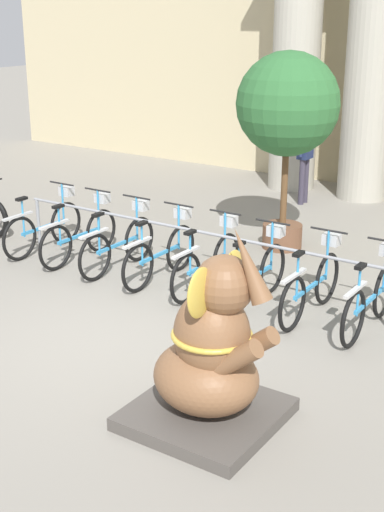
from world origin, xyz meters
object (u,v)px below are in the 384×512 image
Objects in this scene: bicycle_0 at (45,226)px; bicycle_3 at (162,252)px; elephant_statue at (211,358)px; bicycle_6 at (312,285)px; bicycle_4 at (208,262)px; potted_tree at (288,109)px; bicycle_1 at (81,234)px; bicycle_2 at (119,243)px; bicycle_7 at (371,298)px; person_pedestrian at (305,148)px; bicycle_5 at (256,274)px.

bicycle_0 and bicycle_3 have the same top height.
bicycle_6 is at bearing 95.44° from elephant_statue.
bicycle_6 is (1.47, 0.01, 0.00)m from bicycle_4.
bicycle_6 is at bearing -55.25° from potted_tree.
bicycle_1 is 0.73m from bicycle_2.
bicycle_4 is 2.20m from bicycle_7.
bicycle_4 and bicycle_6 have the same top height.
person_pedestrian reaches higher than bicycle_0.
person_pedestrian is at bearing 123.18° from bicycle_7.
person_pedestrian is (-0.14, 4.74, 0.67)m from bicycle_3.
elephant_statue is 5.29m from potted_tree.
bicycle_3 is 0.93× the size of person_pedestrian.
bicycle_1 and bicycle_6 have the same top height.
bicycle_7 is at bearing 0.21° from bicycle_4.
potted_tree reaches higher than bicycle_0.
bicycle_2 is 0.73m from bicycle_3.
elephant_statue is 7.82m from person_pedestrian.
bicycle_3 and bicycle_5 have the same top height.
bicycle_1 is at bearing -179.40° from bicycle_6.
person_pedestrian is 0.59× the size of potted_tree.
bicycle_7 is 3.51m from potted_tree.
potted_tree is (-1.72, 4.78, 1.48)m from elephant_statue.
potted_tree is (0.87, -2.58, 1.06)m from person_pedestrian.
bicycle_3 is 0.73m from bicycle_4.
bicycle_6 is (3.67, 0.04, 0.00)m from bicycle_1.
bicycle_3 is at bearing -88.33° from person_pedestrian.
bicycle_4 and bicycle_5 have the same top height.
person_pedestrian reaches higher than bicycle_3.
bicycle_4 is at bearing -179.79° from bicycle_7.
bicycle_5 is at bearing -71.41° from potted_tree.
bicycle_4 is (0.73, 0.03, 0.00)m from bicycle_3.
bicycle_5 is 0.93× the size of person_pedestrian.
bicycle_5 is 0.55× the size of potted_tree.
bicycle_5 is (0.73, -0.05, 0.00)m from bicycle_4.
bicycle_5 is at bearing -4.12° from bicycle_4.
elephant_statue reaches higher than bicycle_3.
potted_tree is at bearing 136.07° from bicycle_7.
bicycle_3 is at bearing -0.32° from bicycle_0.
bicycle_6 is (2.20, 0.04, 0.00)m from bicycle_3.
bicycle_0 is 2.20m from bicycle_3.
bicycle_4 is (2.20, 0.03, 0.00)m from bicycle_1.
elephant_statue is 0.64× the size of potted_tree.
bicycle_3 and bicycle_7 have the same top height.
bicycle_0 is 5.14m from bicycle_7.
bicycle_1 is 1.00× the size of bicycle_5.
bicycle_5 is 0.74m from bicycle_6.
bicycle_0 is at bearing -179.62° from bicycle_6.
bicycle_6 is 2.69m from elephant_statue.
bicycle_6 is at bearing 5.09° from bicycle_5.
bicycle_2 is 3.67m from bicycle_7.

